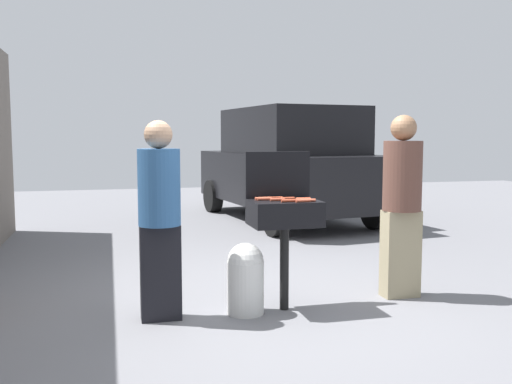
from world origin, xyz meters
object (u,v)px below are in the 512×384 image
object	(u,v)px
hot_dog_6	(277,200)
hot_dog_7	(275,198)
hot_dog_4	(303,200)
bbq_grill	(285,217)
hot_dog_9	(262,198)
person_right	(402,199)
parked_minivan	(288,164)
hot_dog_5	(308,200)
propane_tank	(245,277)
hot_dog_8	(288,198)
hot_dog_1	(289,201)
person_left	(160,213)
hot_dog_2	(264,199)
hot_dog_0	(303,199)
hot_dog_3	(303,201)

from	to	relation	value
hot_dog_6	hot_dog_7	size ratio (longest dim) A/B	1.00
hot_dog_4	hot_dog_7	size ratio (longest dim) A/B	1.00
bbq_grill	hot_dog_9	size ratio (longest dim) A/B	7.46
hot_dog_6	hot_dog_9	world-z (taller)	same
hot_dog_7	person_right	size ratio (longest dim) A/B	0.08
hot_dog_7	parked_minivan	bearing A→B (deg)	71.10
hot_dog_5	propane_tank	distance (m)	0.85
hot_dog_6	hot_dog_8	distance (m)	0.12
hot_dog_1	hot_dog_9	world-z (taller)	same
parked_minivan	person_left	bearing A→B (deg)	53.91
hot_dog_2	hot_dog_0	bearing A→B (deg)	-13.51
hot_dog_2	hot_dog_8	size ratio (longest dim) A/B	1.00
hot_dog_5	parked_minivan	bearing A→B (deg)	74.11
bbq_grill	hot_dog_6	size ratio (longest dim) A/B	7.46
hot_dog_1	hot_dog_2	world-z (taller)	same
hot_dog_7	person_left	world-z (taller)	person_left
hot_dog_4	person_right	bearing A→B (deg)	11.27
hot_dog_1	hot_dog_8	bearing A→B (deg)	75.57
hot_dog_5	parked_minivan	distance (m)	5.47
parked_minivan	hot_dog_7	bearing A→B (deg)	63.16
hot_dog_5	person_left	world-z (taller)	person_left
hot_dog_0	person_left	bearing A→B (deg)	178.97
hot_dog_9	person_right	distance (m)	1.37
hot_dog_0	propane_tank	size ratio (longest dim) A/B	0.21
person_right	parked_minivan	bearing A→B (deg)	-87.29
hot_dog_2	hot_dog_8	bearing A→B (deg)	-4.93
hot_dog_0	hot_dog_8	size ratio (longest dim) A/B	1.00
hot_dog_1	parked_minivan	world-z (taller)	parked_minivan
hot_dog_6	hot_dog_0	bearing A→B (deg)	-1.20
hot_dog_1	person_left	bearing A→B (deg)	173.31
hot_dog_8	person_left	distance (m)	1.12
hot_dog_4	person_left	size ratio (longest dim) A/B	0.08
hot_dog_2	hot_dog_8	distance (m)	0.21
hot_dog_1	propane_tank	xyz separation A→B (m)	(-0.35, 0.10, -0.66)
hot_dog_4	hot_dog_9	distance (m)	0.37
bbq_grill	hot_dog_0	distance (m)	0.23
hot_dog_5	hot_dog_9	world-z (taller)	same
hot_dog_1	hot_dog_4	world-z (taller)	same
person_right	parked_minivan	distance (m)	5.03
hot_dog_5	person_right	world-z (taller)	person_right
bbq_grill	hot_dog_0	bearing A→B (deg)	-8.83
hot_dog_5	hot_dog_6	bearing A→B (deg)	153.45
hot_dog_8	hot_dog_0	bearing A→B (deg)	-26.48
hot_dog_3	hot_dog_7	bearing A→B (deg)	120.58
hot_dog_7	parked_minivan	xyz separation A→B (m)	(1.72, 5.01, 0.04)
hot_dog_6	hot_dog_3	bearing A→B (deg)	-38.68
parked_minivan	hot_dog_2	bearing A→B (deg)	62.21
hot_dog_7	hot_dog_0	bearing A→B (deg)	-32.58
hot_dog_9	person_right	bearing A→B (deg)	0.51
hot_dog_5	hot_dog_7	bearing A→B (deg)	131.13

